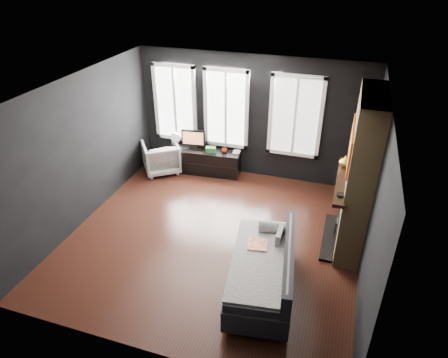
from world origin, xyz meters
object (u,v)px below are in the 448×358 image
(monitor, at_px, (193,138))
(mantel_vase, at_px, (345,161))
(armchair, at_px, (161,156))
(mug, at_px, (224,150))
(media_console, at_px, (205,161))
(sofa, at_px, (262,267))
(book, at_px, (233,148))

(monitor, xyz_separation_m, mantel_vase, (3.31, -1.21, 0.53))
(armchair, xyz_separation_m, mug, (1.43, 0.29, 0.23))
(armchair, distance_m, media_console, 1.01)
(armchair, xyz_separation_m, mantel_vase, (4.00, -0.90, 0.94))
(armchair, distance_m, mug, 1.48)
(sofa, height_order, book, sofa)
(sofa, bearing_deg, mug, 108.80)
(sofa, xyz_separation_m, armchair, (-3.05, 2.93, -0.03))
(media_console, bearing_deg, book, 3.59)
(armchair, height_order, mug, armchair)
(monitor, bearing_deg, media_console, -11.19)
(book, distance_m, mantel_vase, 2.79)
(sofa, xyz_separation_m, book, (-1.44, 3.31, 0.24))
(monitor, relative_size, book, 2.69)
(sofa, distance_m, book, 3.61)
(sofa, relative_size, book, 9.64)
(media_console, height_order, mug, mug)
(book, bearing_deg, armchair, -166.67)
(sofa, distance_m, armchair, 4.23)
(sofa, height_order, armchair, sofa)
(monitor, relative_size, mantel_vase, 2.58)
(sofa, xyz_separation_m, mug, (-1.62, 3.21, 0.20))
(armchair, bearing_deg, sofa, 100.20)
(monitor, xyz_separation_m, book, (0.93, 0.07, -0.14))
(book, bearing_deg, sofa, -66.54)
(armchair, bearing_deg, monitor, 168.14)
(armchair, xyz_separation_m, media_console, (0.96, 0.29, -0.11))
(monitor, height_order, book, monitor)
(media_console, height_order, mantel_vase, mantel_vase)
(sofa, distance_m, mantel_vase, 2.41)
(armchair, xyz_separation_m, monitor, (0.69, 0.31, 0.41))
(sofa, distance_m, mug, 3.61)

